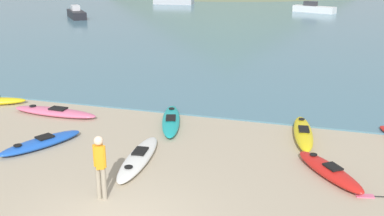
{
  "coord_description": "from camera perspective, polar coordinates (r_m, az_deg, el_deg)",
  "views": [
    {
      "loc": [
        4.14,
        -7.56,
        5.56
      ],
      "look_at": [
        -0.44,
        7.44,
        0.5
      ],
      "focal_mm": 42.0,
      "sensor_mm": 36.0,
      "label": 1
    }
  ],
  "objects": [
    {
      "name": "bay_water",
      "position": [
        51.0,
        12.49,
        11.24
      ],
      "size": [
        160.0,
        70.0,
        0.06
      ],
      "primitive_type": "cube",
      "color": "teal",
      "rests_on": "ground_plane"
    },
    {
      "name": "kayak_on_sand_0",
      "position": [
        15.43,
        13.93,
        -3.08
      ],
      "size": [
        1.02,
        3.26,
        0.4
      ],
      "color": "yellow",
      "rests_on": "ground_plane"
    },
    {
      "name": "kayak_on_sand_2",
      "position": [
        13.32,
        -6.8,
        -6.31
      ],
      "size": [
        1.03,
        3.36,
        0.31
      ],
      "color": "white",
      "rests_on": "ground_plane"
    },
    {
      "name": "kayak_on_sand_3",
      "position": [
        16.27,
        -2.69,
        -1.59
      ],
      "size": [
        1.65,
        3.45,
        0.33
      ],
      "color": "teal",
      "rests_on": "ground_plane"
    },
    {
      "name": "kayak_on_sand_5",
      "position": [
        17.98,
        -17.05,
        -0.47
      ],
      "size": [
        3.59,
        0.83,
        0.32
      ],
      "color": "#E5668C",
      "rests_on": "ground_plane"
    },
    {
      "name": "kayak_on_sand_7",
      "position": [
        15.06,
        -18.6,
        -4.19
      ],
      "size": [
        1.85,
        2.83,
        0.33
      ],
      "color": "blue",
      "rests_on": "ground_plane"
    },
    {
      "name": "kayak_on_sand_9",
      "position": [
        12.92,
        17.02,
        -7.63
      ],
      "size": [
        2.13,
        2.55,
        0.38
      ],
      "color": "red",
      "rests_on": "ground_plane"
    },
    {
      "name": "person_near_foreground",
      "position": [
        11.16,
        -11.61,
        -6.92
      ],
      "size": [
        0.34,
        0.29,
        1.66
      ],
      "color": "gray",
      "rests_on": "ground_plane"
    },
    {
      "name": "moored_boat_0",
      "position": [
        55.86,
        15.2,
        12.08
      ],
      "size": [
        5.1,
        3.17,
        1.27
      ],
      "color": "white",
      "rests_on": "bay_water"
    },
    {
      "name": "moored_boat_1",
      "position": [
        65.29,
        -2.34,
        13.43
      ],
      "size": [
        5.65,
        2.16,
        0.9
      ],
      "color": "#B2B2B7",
      "rests_on": "bay_water"
    },
    {
      "name": "moored_boat_3",
      "position": [
        50.0,
        -14.48,
        11.53
      ],
      "size": [
        4.24,
        4.78,
        1.28
      ],
      "color": "black",
      "rests_on": "bay_water"
    }
  ]
}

